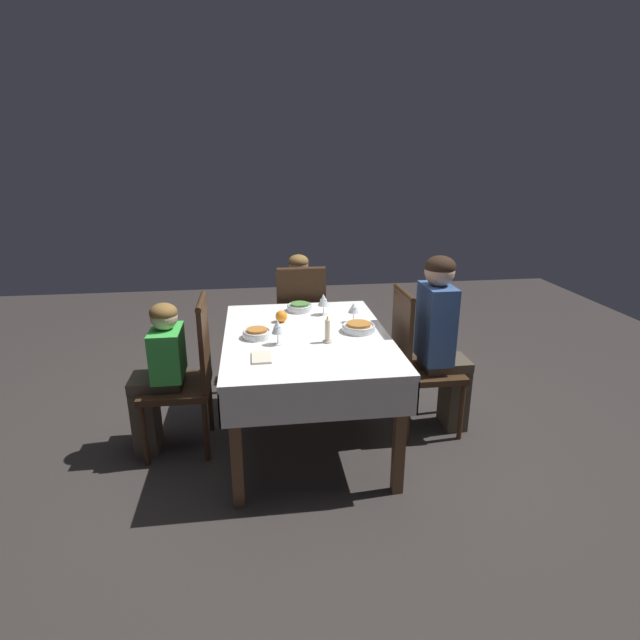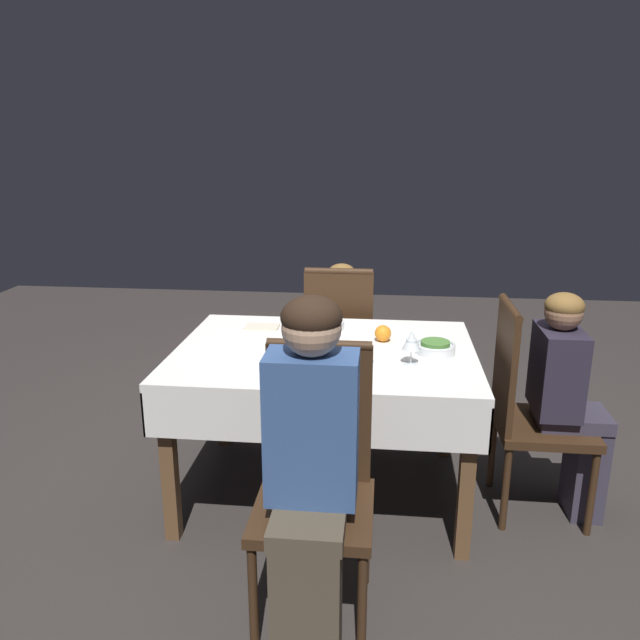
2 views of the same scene
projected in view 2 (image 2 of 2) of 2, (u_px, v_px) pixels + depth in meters
ground_plane at (325, 490)px, 3.06m from camera, size 8.00×8.00×0.00m
dining_table at (325, 366)px, 2.87m from camera, size 1.36×1.01×0.73m
chair_north at (316, 473)px, 2.20m from camera, size 0.41×0.42×0.98m
chair_south at (340, 342)px, 3.61m from camera, size 0.41×0.42×0.98m
chair_west at (527, 404)px, 2.77m from camera, size 0.42×0.41×0.98m
person_adult_denim at (310, 456)px, 2.01m from camera, size 0.30×0.34×1.20m
person_child_green at (342, 332)px, 3.78m from camera, size 0.30×0.33×0.96m
person_child_dark at (568, 397)px, 2.74m from camera, size 0.33×0.30×1.04m
bowl_north at (320, 369)px, 2.52m from camera, size 0.21×0.21×0.06m
wine_glass_north at (365, 355)px, 2.49m from camera, size 0.07×0.07×0.13m
bowl_south at (328, 324)px, 3.13m from camera, size 0.17×0.17×0.06m
wine_glass_south at (299, 315)px, 3.01m from camera, size 0.07×0.07×0.15m
bowl_west at (435, 347)px, 2.79m from camera, size 0.18×0.18×0.06m
wine_glass_west at (412, 341)px, 2.63m from camera, size 0.08×0.08×0.15m
candle_centerpiece at (288, 342)px, 2.74m from camera, size 0.06×0.06×0.16m
orange_fruit at (383, 333)px, 2.94m from camera, size 0.08×0.08×0.08m
napkin_red_folded at (262, 327)px, 3.16m from camera, size 0.17×0.11×0.01m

